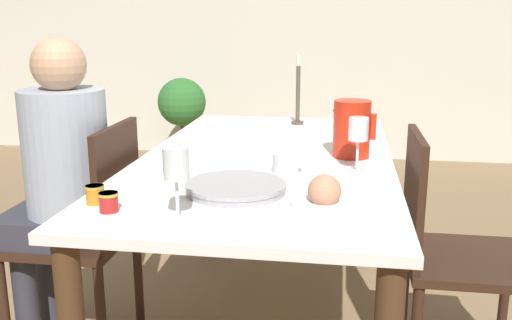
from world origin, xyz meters
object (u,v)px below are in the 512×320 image
(wine_glass_juice, at_px, (176,168))
(jam_jar_amber, at_px, (109,201))
(chair_person_side, at_px, (88,230))
(chair_opposite, at_px, (449,250))
(bread_plate, at_px, (324,195))
(potted_plant, at_px, (182,112))
(wine_glass_water, at_px, (358,132))
(teacup_near_person, at_px, (285,165))
(jam_jar_red, at_px, (95,193))
(red_pitcher, at_px, (352,129))
(serving_tray, at_px, (236,188))
(person_seated, at_px, (59,172))
(candlestick_tall, at_px, (298,98))

(wine_glass_juice, bearing_deg, jam_jar_amber, 170.16)
(chair_person_side, xyz_separation_m, chair_opposite, (1.31, 0.01, 0.00))
(bread_plate, height_order, potted_plant, bread_plate)
(chair_person_side, relative_size, wine_glass_water, 4.80)
(teacup_near_person, bearing_deg, jam_jar_red, -141.50)
(red_pitcher, bearing_deg, bread_plate, -97.42)
(teacup_near_person, bearing_deg, chair_opposite, 8.05)
(serving_tray, height_order, jam_jar_amber, jam_jar_amber)
(person_seated, distance_m, candlestick_tall, 1.19)
(red_pitcher, bearing_deg, teacup_near_person, -127.81)
(wine_glass_water, distance_m, wine_glass_juice, 0.72)
(potted_plant, bearing_deg, chair_opposite, -58.05)
(jam_jar_red, bearing_deg, wine_glass_water, 32.41)
(wine_glass_water, xyz_separation_m, teacup_near_person, (-0.23, -0.07, -0.11))
(wine_glass_water, bearing_deg, potted_plant, 116.86)
(person_seated, distance_m, red_pitcher, 1.08)
(serving_tray, bearing_deg, chair_opposite, 24.31)
(chair_person_side, height_order, teacup_near_person, chair_person_side)
(wine_glass_water, bearing_deg, wine_glass_juice, -129.78)
(wine_glass_juice, xyz_separation_m, jam_jar_red, (-0.27, 0.09, -0.11))
(person_seated, bearing_deg, chair_person_side, -75.89)
(jam_jar_red, bearing_deg, potted_plant, 101.96)
(chair_opposite, relative_size, potted_plant, 1.16)
(chair_opposite, distance_m, bread_plate, 0.65)
(chair_person_side, bearing_deg, serving_tray, -115.54)
(serving_tray, height_order, candlestick_tall, candlestick_tall)
(jam_jar_amber, xyz_separation_m, jam_jar_red, (-0.06, 0.06, 0.00))
(teacup_near_person, distance_m, jam_jar_red, 0.63)
(chair_opposite, bearing_deg, candlestick_tall, -144.66)
(wine_glass_water, height_order, teacup_near_person, wine_glass_water)
(candlestick_tall, bearing_deg, jam_jar_amber, -106.04)
(potted_plant, bearing_deg, person_seated, -82.91)
(chair_opposite, distance_m, wine_glass_juice, 1.05)
(red_pitcher, xyz_separation_m, jam_jar_red, (-0.71, -0.67, -0.08))
(teacup_near_person, height_order, candlestick_tall, candlestick_tall)
(wine_glass_water, relative_size, candlestick_tall, 0.56)
(wine_glass_juice, xyz_separation_m, bread_plate, (0.37, 0.17, -0.11))
(teacup_near_person, xyz_separation_m, jam_jar_amber, (-0.43, -0.45, 0.00))
(wine_glass_juice, bearing_deg, chair_person_side, 133.26)
(teacup_near_person, xyz_separation_m, jam_jar_red, (-0.49, -0.39, 0.00))
(person_seated, xyz_separation_m, bread_plate, (0.97, -0.36, 0.07))
(wine_glass_water, height_order, jam_jar_amber, wine_glass_water)
(person_seated, bearing_deg, wine_glass_water, -88.82)
(chair_opposite, distance_m, jam_jar_red, 1.19)
(bread_plate, distance_m, potted_plant, 3.46)
(serving_tray, bearing_deg, wine_glass_juice, -111.94)
(jam_jar_red, height_order, candlestick_tall, candlestick_tall)
(red_pitcher, relative_size, wine_glass_juice, 1.11)
(candlestick_tall, distance_m, potted_plant, 2.31)
(jam_jar_amber, bearing_deg, serving_tray, 36.03)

